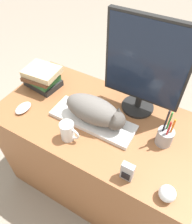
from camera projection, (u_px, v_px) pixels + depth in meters
ground_plane at (76, 214)px, 1.59m from camera, size 12.00×12.00×0.00m
desk at (98, 154)px, 1.50m from camera, size 1.17×0.63×0.75m
keyboard at (93, 120)px, 1.21m from camera, size 0.48×0.16×0.02m
cat at (96, 111)px, 1.14m from camera, size 0.35×0.15×0.15m
monitor at (145, 67)px, 1.08m from camera, size 0.43×0.19×0.54m
computer_mouse at (23, 108)px, 1.27m from camera, size 0.07×0.11×0.03m
coffee_mug at (68, 131)px, 1.10m from camera, size 0.11×0.07×0.11m
pen_cup at (165, 136)px, 1.08m from camera, size 0.08×0.08×0.23m
baseball at (167, 193)px, 0.90m from camera, size 0.07×0.07×0.07m
phone at (127, 172)px, 0.95m from camera, size 0.06×0.03×0.11m
book_stack at (42, 77)px, 1.38m from camera, size 0.24×0.20×0.14m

